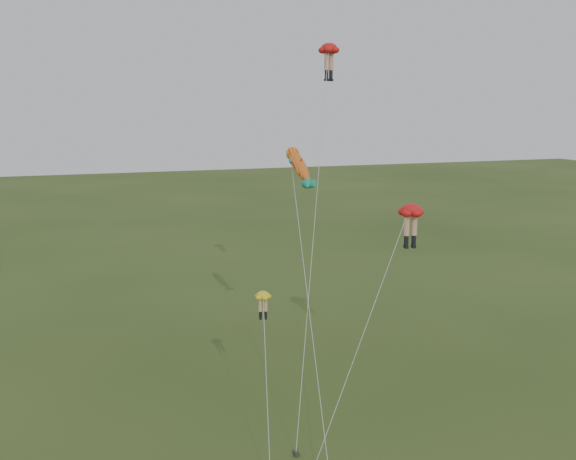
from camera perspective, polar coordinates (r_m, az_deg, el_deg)
name	(u,v)px	position (r m, az deg, el deg)	size (l,w,h in m)	color
ground	(300,452)	(35.97, 1.05, -19.11)	(300.00, 300.00, 0.00)	#2B4016
legs_kite_red_high	(329,57)	(44.30, 3.63, 15.12)	(7.70, 13.26, 22.16)	red
legs_kite_red_mid	(410,216)	(38.74, 10.79, 1.24)	(9.13, 6.60, 12.34)	red
legs_kite_yellow	(263,305)	(35.38, -2.22, -6.67)	(2.09, 6.50, 8.02)	yellow
fish_kite	(299,166)	(40.44, 0.95, 5.75)	(3.10, 13.15, 15.72)	gold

